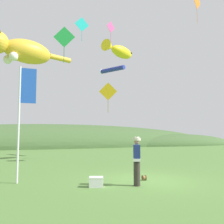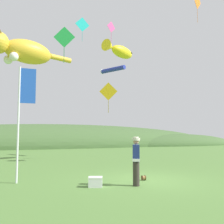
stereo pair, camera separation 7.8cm
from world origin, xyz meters
The scene contains 14 objects.
ground_plane centered at (0.00, 0.00, 0.00)m, with size 120.00×120.00×0.00m, color #517A38.
distant_hill_ridge centered at (1.87, 27.08, 0.00)m, with size 56.49×12.85×6.39m.
festival_attendant centered at (-0.85, -0.81, 0.95)m, with size 0.41×0.49×1.77m.
kite_spool centered at (-0.10, 0.06, 0.10)m, with size 0.15×0.20×0.20m.
picnic_cooler centered at (-2.30, -0.49, 0.18)m, with size 0.57×0.47×0.36m.
festival_banner_pole centered at (-4.78, 1.23, 2.98)m, with size 0.66×0.08×4.54m.
kite_giant_cat centered at (-4.87, 8.61, 7.53)m, with size 5.92×3.08×1.91m.
kite_fish_windsock centered at (1.69, 7.02, 7.79)m, with size 3.02×2.37×0.94m.
kite_tube_streamer centered at (2.33, 10.12, 7.24)m, with size 1.58×2.29×0.44m.
kite_diamond_green centered at (-2.58, 5.07, 7.48)m, with size 1.20×0.42×2.16m.
kite_diamond_gold centered at (1.13, 7.80, 4.92)m, with size 1.21×0.57×2.23m.
kite_diamond_orange centered at (5.66, 3.42, 10.47)m, with size 1.06×0.61×2.11m.
kite_diamond_pink centered at (2.47, 10.85, 11.24)m, with size 0.91×0.45×1.90m.
kite_diamond_teal centered at (0.27, 12.55, 11.84)m, with size 1.36×0.13×2.26m.
Camera 1 is at (-4.96, -9.11, 1.91)m, focal length 40.00 mm.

